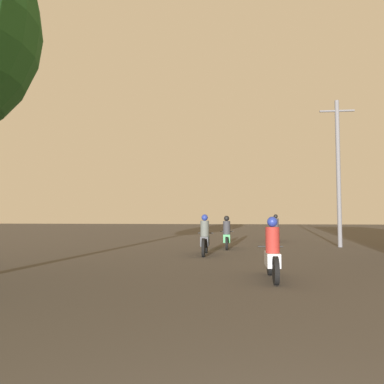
{
  "coord_description": "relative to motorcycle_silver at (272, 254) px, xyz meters",
  "views": [
    {
      "loc": [
        -0.47,
        -1.16,
        1.5
      ],
      "look_at": [
        -2.35,
        16.75,
        2.6
      ],
      "focal_mm": 35.0,
      "sensor_mm": 36.0,
      "label": 1
    }
  ],
  "objects": [
    {
      "name": "motorcycle_red",
      "position": [
        1.56,
        12.79,
        0.02
      ],
      "size": [
        0.6,
        2.04,
        1.54
      ],
      "rotation": [
        0.0,
        0.0,
        0.15
      ],
      "color": "black",
      "rests_on": "ground_plane"
    },
    {
      "name": "motorcycle_silver",
      "position": [
        0.0,
        0.0,
        0.0
      ],
      "size": [
        0.6,
        1.94,
        1.46
      ],
      "rotation": [
        0.0,
        0.0,
        0.07
      ],
      "color": "black",
      "rests_on": "ground_plane"
    },
    {
      "name": "motorcycle_green",
      "position": [
        -1.16,
        7.96,
        -0.0
      ],
      "size": [
        0.6,
        1.98,
        1.46
      ],
      "rotation": [
        0.0,
        0.0,
        -0.0
      ],
      "color": "black",
      "rests_on": "ground_plane"
    },
    {
      "name": "motorcycle_black",
      "position": [
        -1.94,
        5.2,
        0.03
      ],
      "size": [
        0.6,
        2.13,
        1.52
      ],
      "rotation": [
        0.0,
        0.0,
        -0.03
      ],
      "color": "black",
      "rests_on": "ground_plane"
    },
    {
      "name": "utility_pole_far",
      "position": [
        4.09,
        9.23,
        3.05
      ],
      "size": [
        1.6,
        0.2,
        6.94
      ],
      "color": "slate",
      "rests_on": "ground_plane"
    }
  ]
}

